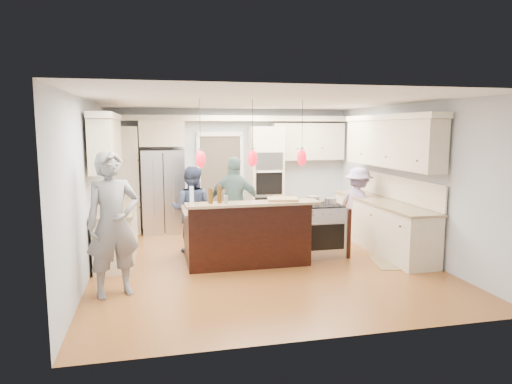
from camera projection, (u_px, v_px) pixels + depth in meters
ground_plane at (260, 261)px, 7.83m from camera, size 6.00×6.00×0.00m
room_shell at (261, 155)px, 7.58m from camera, size 5.54×6.04×2.72m
refrigerator at (163, 191)px, 9.92m from camera, size 0.90×0.70×1.80m
oven_column at (266, 177)px, 10.41m from camera, size 0.72×0.69×2.30m
back_upper_cabinets at (199, 155)px, 10.10m from camera, size 5.30×0.61×2.54m
right_counter_run at (384, 193)px, 8.51m from camera, size 0.64×3.10×2.51m
left_cabinets at (113, 198)px, 7.92m from camera, size 0.64×2.30×2.51m
kitchen_island at (245, 233)px, 7.78m from camera, size 2.10×1.46×1.12m
island_range at (322, 230)px, 8.16m from camera, size 0.82×0.71×0.92m
pendant_lights at (252, 158)px, 7.03m from camera, size 1.75×0.15×1.03m
person_bar_end at (113, 224)px, 6.11m from camera, size 0.84×0.69×1.97m
person_far_left at (192, 210)px, 8.30m from camera, size 0.92×0.82×1.58m
person_far_right at (235, 204)px, 8.47m from camera, size 1.10×0.85×1.74m
person_range_side at (358, 204)px, 9.17m from camera, size 0.89×1.10×1.48m
floor_rug at (391, 262)px, 7.75m from camera, size 0.77×0.99×0.01m
water_bottle at (192, 195)px, 6.89m from camera, size 0.08×0.08×0.27m
beer_bottle_a at (211, 197)px, 6.95m from camera, size 0.06×0.06×0.22m
beer_bottle_b at (220, 194)px, 6.99m from camera, size 0.09×0.09×0.27m
beer_bottle_c at (210, 196)px, 6.98m from camera, size 0.06×0.06×0.23m
drink_can at (226, 200)px, 6.93m from camera, size 0.09×0.09×0.13m
cutting_board at (283, 199)px, 7.28m from camera, size 0.54×0.43×0.04m
pot_large at (313, 200)px, 8.20m from camera, size 0.22×0.22×0.13m
pot_small at (330, 201)px, 8.16m from camera, size 0.22×0.22×0.11m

